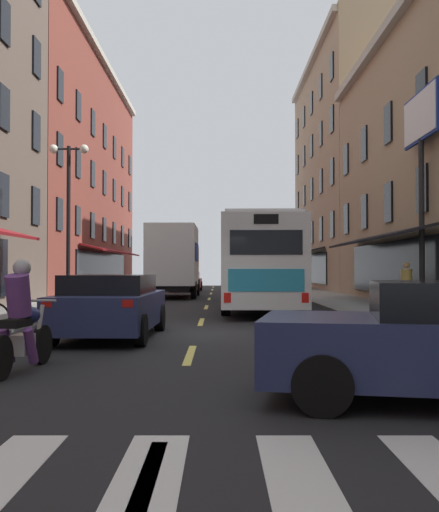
{
  "coord_description": "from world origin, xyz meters",
  "views": [
    {
      "loc": [
        0.52,
        -14.04,
        1.52
      ],
      "look_at": [
        0.45,
        4.7,
        1.92
      ],
      "focal_mm": 41.89,
      "sensor_mm": 36.0,
      "label": 1
    }
  ],
  "objects_px": {
    "transit_bus": "(260,263)",
    "pedestrian_mid": "(409,286)",
    "billboard_sign": "(423,141)",
    "sedan_mid": "(188,281)",
    "street_lamp_twin": "(71,217)",
    "motorcycle_rider": "(24,324)",
    "box_truck": "(177,261)",
    "sedan_far": "(113,305)"
  },
  "relations": [
    {
      "from": "transit_bus",
      "to": "pedestrian_mid",
      "type": "height_order",
      "value": "transit_bus"
    },
    {
      "from": "billboard_sign",
      "to": "sedan_mid",
      "type": "relative_size",
      "value": 1.64
    },
    {
      "from": "billboard_sign",
      "to": "pedestrian_mid",
      "type": "bearing_deg",
      "value": 176.02
    },
    {
      "from": "billboard_sign",
      "to": "street_lamp_twin",
      "type": "bearing_deg",
      "value": 170.22
    },
    {
      "from": "motorcycle_rider",
      "to": "street_lamp_twin",
      "type": "relative_size",
      "value": 0.36
    },
    {
      "from": "box_truck",
      "to": "transit_bus",
      "type": "bearing_deg",
      "value": -66.37
    },
    {
      "from": "sedan_mid",
      "to": "motorcycle_rider",
      "type": "xyz_separation_m",
      "value": [
        -0.66,
        -31.47,
        0.04
      ]
    },
    {
      "from": "pedestrian_mid",
      "to": "street_lamp_twin",
      "type": "bearing_deg",
      "value": 129.89
    },
    {
      "from": "box_truck",
      "to": "sedan_far",
      "type": "height_order",
      "value": "box_truck"
    },
    {
      "from": "box_truck",
      "to": "sedan_mid",
      "type": "distance_m",
      "value": 8.94
    },
    {
      "from": "pedestrian_mid",
      "to": "street_lamp_twin",
      "type": "distance_m",
      "value": 11.87
    },
    {
      "from": "transit_bus",
      "to": "billboard_sign",
      "type": "bearing_deg",
      "value": -33.92
    },
    {
      "from": "motorcycle_rider",
      "to": "billboard_sign",
      "type": "bearing_deg",
      "value": 47.89
    },
    {
      "from": "box_truck",
      "to": "sedan_mid",
      "type": "relative_size",
      "value": 1.58
    },
    {
      "from": "sedan_mid",
      "to": "sedan_far",
      "type": "relative_size",
      "value": 0.98
    },
    {
      "from": "box_truck",
      "to": "sedan_mid",
      "type": "xyz_separation_m",
      "value": [
        0.13,
        8.85,
        -1.26
      ]
    },
    {
      "from": "transit_bus",
      "to": "box_truck",
      "type": "xyz_separation_m",
      "value": [
        -3.84,
        8.77,
        0.2
      ]
    },
    {
      "from": "billboard_sign",
      "to": "sedan_far",
      "type": "relative_size",
      "value": 1.61
    },
    {
      "from": "transit_bus",
      "to": "street_lamp_twin",
      "type": "relative_size",
      "value": 1.99
    },
    {
      "from": "sedan_far",
      "to": "motorcycle_rider",
      "type": "relative_size",
      "value": 2.14
    },
    {
      "from": "transit_bus",
      "to": "street_lamp_twin",
      "type": "height_order",
      "value": "street_lamp_twin"
    },
    {
      "from": "sedan_far",
      "to": "street_lamp_twin",
      "type": "xyz_separation_m",
      "value": [
        -3.02,
        8.16,
        2.64
      ]
    },
    {
      "from": "sedan_far",
      "to": "sedan_mid",
      "type": "bearing_deg",
      "value": 89.72
    },
    {
      "from": "motorcycle_rider",
      "to": "street_lamp_twin",
      "type": "distance_m",
      "value": 13.01
    },
    {
      "from": "sedan_far",
      "to": "street_lamp_twin",
      "type": "bearing_deg",
      "value": 110.32
    },
    {
      "from": "pedestrian_mid",
      "to": "street_lamp_twin",
      "type": "height_order",
      "value": "street_lamp_twin"
    },
    {
      "from": "transit_bus",
      "to": "sedan_mid",
      "type": "xyz_separation_m",
      "value": [
        -3.71,
        17.62,
        -1.05
      ]
    },
    {
      "from": "box_truck",
      "to": "pedestrian_mid",
      "type": "relative_size",
      "value": 4.3
    },
    {
      "from": "billboard_sign",
      "to": "street_lamp_twin",
      "type": "relative_size",
      "value": 1.22
    },
    {
      "from": "transit_bus",
      "to": "street_lamp_twin",
      "type": "bearing_deg",
      "value": -168.85
    },
    {
      "from": "motorcycle_rider",
      "to": "transit_bus",
      "type": "bearing_deg",
      "value": 72.49
    },
    {
      "from": "box_truck",
      "to": "motorcycle_rider",
      "type": "bearing_deg",
      "value": -91.35
    },
    {
      "from": "box_truck",
      "to": "pedestrian_mid",
      "type": "xyz_separation_m",
      "value": [
        8.41,
        -12.14,
        -0.97
      ]
    },
    {
      "from": "sedan_far",
      "to": "transit_bus",
      "type": "bearing_deg",
      "value": 68.01
    },
    {
      "from": "box_truck",
      "to": "pedestrian_mid",
      "type": "distance_m",
      "value": 14.81
    },
    {
      "from": "sedan_mid",
      "to": "pedestrian_mid",
      "type": "xyz_separation_m",
      "value": [
        8.29,
        -20.99,
        0.28
      ]
    },
    {
      "from": "street_lamp_twin",
      "to": "billboard_sign",
      "type": "bearing_deg",
      "value": -9.78
    },
    {
      "from": "sedan_far",
      "to": "box_truck",
      "type": "bearing_deg",
      "value": 89.98
    },
    {
      "from": "transit_bus",
      "to": "sedan_far",
      "type": "height_order",
      "value": "transit_bus"
    },
    {
      "from": "billboard_sign",
      "to": "sedan_far",
      "type": "xyz_separation_m",
      "value": [
        -8.91,
        -6.11,
        -4.94
      ]
    },
    {
      "from": "transit_bus",
      "to": "box_truck",
      "type": "relative_size",
      "value": 1.69
    },
    {
      "from": "billboard_sign",
      "to": "box_truck",
      "type": "height_order",
      "value": "billboard_sign"
    }
  ]
}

